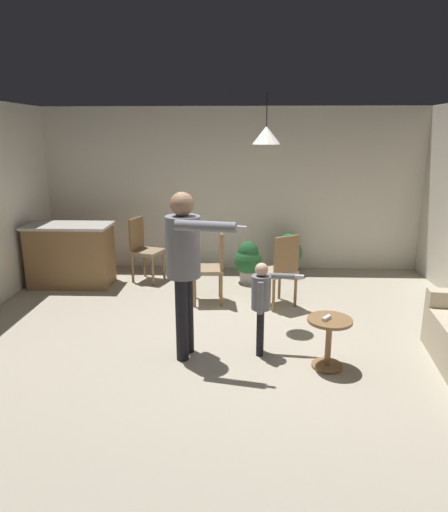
{
  "coord_description": "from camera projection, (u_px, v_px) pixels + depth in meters",
  "views": [
    {
      "loc": [
        0.17,
        -4.5,
        2.26
      ],
      "look_at": [
        -0.02,
        0.19,
        1.0
      ],
      "focal_mm": 31.9,
      "sensor_mm": 36.0,
      "label": 1
    }
  ],
  "objects": [
    {
      "name": "dining_chair_by_counter",
      "position": [
        213.0,
        264.0,
        6.19
      ],
      "size": [
        0.46,
        0.46,
        1.0
      ],
      "rotation": [
        0.0,
        0.0,
        1.66
      ],
      "color": "olive",
      "rests_on": "ground"
    },
    {
      "name": "person_adult",
      "position": [
        185.0,
        258.0,
        4.53
      ],
      "size": [
        0.8,
        0.61,
        1.73
      ],
      "rotation": [
        0.0,
        0.0,
        -1.77
      ],
      "color": "black",
      "rests_on": "ground"
    },
    {
      "name": "potted_plant_by_wall",
      "position": [
        288.0,
        252.0,
        7.49
      ],
      "size": [
        0.46,
        0.46,
        0.71
      ],
      "color": "brown",
      "rests_on": "ground"
    },
    {
      "name": "potted_plant_corner",
      "position": [
        248.0,
        260.0,
        7.09
      ],
      "size": [
        0.43,
        0.43,
        0.66
      ],
      "color": "#B7B2AD",
      "rests_on": "ground"
    },
    {
      "name": "dining_chair_near_wall",
      "position": [
        281.0,
        268.0,
        6.02
      ],
      "size": [
        0.58,
        0.58,
        1.0
      ],
      "rotation": [
        0.0,
        0.0,
        0.56
      ],
      "color": "olive",
      "rests_on": "ground"
    },
    {
      "name": "ground",
      "position": [
        226.0,
        349.0,
        4.94
      ],
      "size": [
        7.68,
        7.68,
        0.0
      ],
      "primitive_type": "plane",
      "color": "#B2A893"
    },
    {
      "name": "wall_back",
      "position": [
        233.0,
        190.0,
        7.68
      ],
      "size": [
        6.4,
        0.1,
        2.7
      ],
      "primitive_type": "cube",
      "color": "silver",
      "rests_on": "ground"
    },
    {
      "name": "spare_remote_on_table",
      "position": [
        327.0,
        318.0,
        4.4
      ],
      "size": [
        0.11,
        0.12,
        0.04
      ],
      "primitive_type": "cube",
      "rotation": [
        0.0,
        0.0,
        2.46
      ],
      "color": "white",
      "rests_on": "side_table_by_couch"
    },
    {
      "name": "dining_chair_centre_back",
      "position": [
        143.0,
        247.0,
        7.14
      ],
      "size": [
        0.53,
        0.53,
        1.0
      ],
      "rotation": [
        0.0,
        0.0,
        4.39
      ],
      "color": "olive",
      "rests_on": "ground"
    },
    {
      "name": "ceiling_light_pendant",
      "position": [
        266.0,
        135.0,
        5.13
      ],
      "size": [
        0.32,
        0.32,
        0.55
      ],
      "color": "silver"
    },
    {
      "name": "person_child",
      "position": [
        262.0,
        298.0,
        4.69
      ],
      "size": [
        0.54,
        0.29,
        1.0
      ],
      "rotation": [
        0.0,
        0.0,
        -1.67
      ],
      "color": "black",
      "rests_on": "ground"
    },
    {
      "name": "side_table_by_couch",
      "position": [
        329.0,
        337.0,
        4.48
      ],
      "size": [
        0.44,
        0.44,
        0.52
      ],
      "color": "olive",
      "rests_on": "ground"
    },
    {
      "name": "kitchen_counter",
      "position": [
        71.0,
        255.0,
        6.94
      ],
      "size": [
        1.26,
        0.66,
        0.95
      ],
      "color": "olive",
      "rests_on": "ground"
    }
  ]
}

